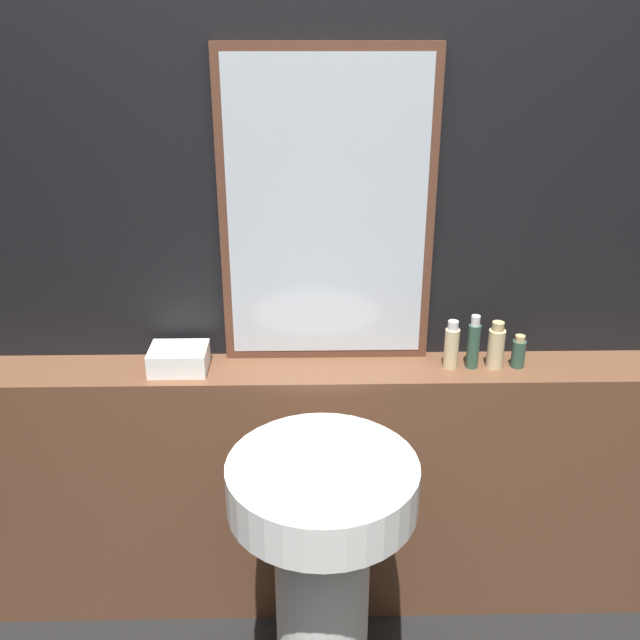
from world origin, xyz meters
The scene contains 9 objects.
wall_back centered at (0.00, 1.51, 1.25)m, with size 8.00×0.06×2.50m.
vanity_counter centered at (0.00, 1.37, 0.44)m, with size 2.63×0.20×0.89m.
pedestal_sink centered at (0.06, 0.96, 0.54)m, with size 0.49×0.49×0.85m.
mirror centered at (0.08, 1.46, 1.34)m, with size 0.61×0.03×0.91m.
towel_stack centered at (-0.36, 1.37, 0.92)m, with size 0.17×0.13×0.07m.
shampoo_bottle centered at (0.45, 1.37, 0.96)m, with size 0.04×0.04×0.15m.
conditioner_bottle centered at (0.51, 1.37, 0.96)m, with size 0.04×0.04×0.17m.
lotion_bottle centered at (0.58, 1.37, 0.95)m, with size 0.05×0.05×0.15m.
body_wash_bottle centered at (0.65, 1.37, 0.93)m, with size 0.04×0.04×0.10m.
Camera 1 is at (0.02, -0.51, 1.87)m, focal length 40.00 mm.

